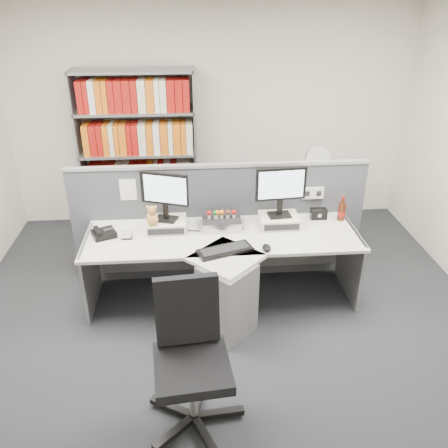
{
  "coord_description": "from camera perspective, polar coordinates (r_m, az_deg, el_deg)",
  "views": [
    {
      "loc": [
        -0.29,
        -3.04,
        2.81
      ],
      "look_at": [
        0.0,
        0.65,
        0.92
      ],
      "focal_mm": 37.2,
      "sensor_mm": 36.0,
      "label": 1
    }
  ],
  "objects": [
    {
      "name": "keyboard",
      "position": [
        4.11,
        0.11,
        -3.23
      ],
      "size": [
        0.52,
        0.34,
        0.03
      ],
      "color": "black",
      "rests_on": "desk"
    },
    {
      "name": "ground",
      "position": [
        4.15,
        0.73,
        -15.57
      ],
      "size": [
        5.5,
        5.5,
        0.0
      ],
      "primitive_type": "plane",
      "color": "#2D3035",
      "rests_on": "ground"
    },
    {
      "name": "office_chair",
      "position": [
        3.31,
        -4.13,
        -15.56
      ],
      "size": [
        0.69,
        0.71,
        1.07
      ],
      "color": "silver",
      "rests_on": "ground"
    },
    {
      "name": "speaker",
      "position": [
        4.78,
        11.55,
        1.24
      ],
      "size": [
        0.16,
        0.09,
        0.11
      ],
      "primitive_type": "cube",
      "color": "black",
      "rests_on": "desk"
    },
    {
      "name": "partition",
      "position": [
        4.81,
        -0.51,
        0.35
      ],
      "size": [
        3.0,
        0.08,
        1.27
      ],
      "color": "#494A52",
      "rests_on": "ground"
    },
    {
      "name": "monitor_right",
      "position": [
        4.45,
        7.0,
        4.43
      ],
      "size": [
        0.49,
        0.17,
        0.5
      ],
      "color": "black",
      "rests_on": "monitor_riser_right"
    },
    {
      "name": "desk_calendar",
      "position": [
        4.4,
        -11.89,
        -1.19
      ],
      "size": [
        0.1,
        0.07,
        0.11
      ],
      "color": "black",
      "rests_on": "desk"
    },
    {
      "name": "plush_toy",
      "position": [
        4.38,
        -8.83,
        0.89
      ],
      "size": [
        0.11,
        0.11,
        0.2
      ],
      "color": "#BB843E",
      "rests_on": "monitor_riser_left"
    },
    {
      "name": "filing_cabinet",
      "position": [
        5.8,
        10.84,
        1.42
      ],
      "size": [
        0.45,
        0.61,
        0.7
      ],
      "color": "gray",
      "rests_on": "ground"
    },
    {
      "name": "monitor_left",
      "position": [
        4.37,
        -7.32,
        3.85
      ],
      "size": [
        0.45,
        0.21,
        0.48
      ],
      "color": "black",
      "rests_on": "monitor_riser_left"
    },
    {
      "name": "room_shell",
      "position": [
        3.22,
        0.92,
        8.6
      ],
      "size": [
        5.04,
        5.54,
        2.72
      ],
      "color": "silver",
      "rests_on": "ground"
    },
    {
      "name": "monitor_riser_left",
      "position": [
        4.51,
        -7.08,
        -0.06
      ],
      "size": [
        0.38,
        0.31,
        0.1
      ],
      "color": "beige",
      "rests_on": "desk"
    },
    {
      "name": "cola_bottle",
      "position": [
        4.79,
        14.26,
        1.54
      ],
      "size": [
        0.08,
        0.08,
        0.25
      ],
      "color": "#3F190A",
      "rests_on": "desk"
    },
    {
      "name": "shelving_unit",
      "position": [
        5.82,
        -10.39,
        8.2
      ],
      "size": [
        1.41,
        0.4,
        2.0
      ],
      "color": "gray",
      "rests_on": "ground"
    },
    {
      "name": "figurines",
      "position": [
        4.48,
        -0.4,
        1.34
      ],
      "size": [
        0.29,
        0.05,
        0.09
      ],
      "color": "beige",
      "rests_on": "desktop_pc"
    },
    {
      "name": "desktop_pc",
      "position": [
        4.54,
        -0.32,
        0.29
      ],
      "size": [
        0.37,
        0.33,
        0.1
      ],
      "color": "black",
      "rests_on": "desk"
    },
    {
      "name": "mouse",
      "position": [
        4.16,
        5.27,
        -2.91
      ],
      "size": [
        0.08,
        0.12,
        0.05
      ],
      "primitive_type": "ellipsoid",
      "color": "black",
      "rests_on": "desk"
    },
    {
      "name": "desk_fan",
      "position": [
        5.55,
        11.42,
        7.5
      ],
      "size": [
        0.28,
        0.18,
        0.48
      ],
      "color": "white",
      "rests_on": "filing_cabinet"
    },
    {
      "name": "desk",
      "position": [
        4.34,
        0.06,
        -5.79
      ],
      "size": [
        2.6,
        1.2,
        0.72
      ],
      "color": "silver",
      "rests_on": "ground"
    },
    {
      "name": "desk_phone",
      "position": [
        4.5,
        -14.61,
        -1.11
      ],
      "size": [
        0.26,
        0.25,
        0.09
      ],
      "color": "black",
      "rests_on": "desk"
    },
    {
      "name": "monitor_riser_right",
      "position": [
        4.59,
        6.77,
        0.43
      ],
      "size": [
        0.38,
        0.31,
        0.1
      ],
      "color": "beige",
      "rests_on": "desk"
    }
  ]
}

